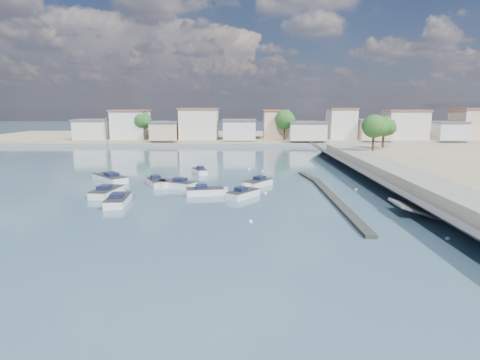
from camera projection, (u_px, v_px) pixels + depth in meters
The scene contains 17 objects.
ground at pixel (260, 163), 73.85m from camera, with size 400.00×400.00×0.00m, color #2F465F.
seawall_walkway at pixel (427, 187), 47.03m from camera, with size 5.00×90.00×1.80m, color slate.
breakwater at pixel (328, 194), 46.92m from camera, with size 2.00×31.02×0.35m.
far_shore_land at pixel (253, 137), 124.85m from camera, with size 160.00×40.00×1.40m, color gray.
far_shore_quay at pixel (255, 145), 104.26m from camera, with size 160.00×2.50×0.80m, color slate.
far_town at pixel (293, 126), 109.19m from camera, with size 113.01×12.80×8.35m.
shore_trees at pixel (288, 123), 100.31m from camera, with size 74.56×38.32×7.92m.
motorboat_a at pixel (119, 200), 43.05m from camera, with size 2.47×5.83×1.48m.
motorboat_b at pixel (245, 194), 46.03m from camera, with size 3.94×4.36×1.48m.
motorboat_c at pixel (175, 184), 51.69m from camera, with size 5.45×3.93×1.48m.
motorboat_d at pixel (256, 184), 52.05m from camera, with size 4.23×4.76×1.48m.
motorboat_e at pixel (108, 192), 47.19m from camera, with size 2.80×5.89×1.48m.
motorboat_f at pixel (199, 171), 61.83m from camera, with size 2.88×4.01×1.48m.
motorboat_g at pixel (157, 183), 52.53m from camera, with size 3.59×5.04×1.48m.
motorboat_h at pixel (207, 192), 47.24m from camera, with size 4.98×2.49×1.48m.
sailboat at pixel (109, 178), 56.09m from camera, with size 6.25×6.37×9.00m.
mooring_buoys at pixel (294, 191), 49.27m from camera, with size 15.76×34.97×0.36m.
Camera 1 is at (-3.18, -33.21, 10.35)m, focal length 30.00 mm.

